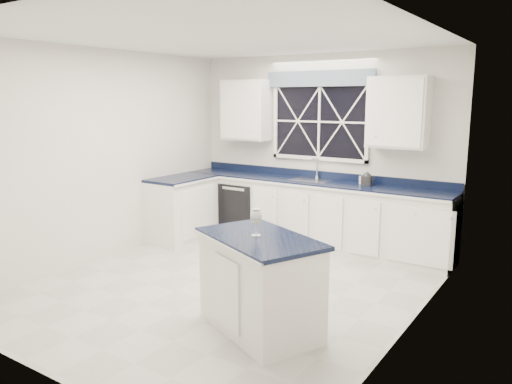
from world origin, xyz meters
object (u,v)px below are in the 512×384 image
Objects in this scene: kettle at (367,179)px; wine_glass at (256,217)px; soap_bottle at (363,178)px; dishwasher at (246,208)px; faucet at (316,168)px; island at (260,283)px.

kettle reaches higher than wine_glass.
kettle is 0.08m from soap_bottle.
soap_bottle is at bearing 3.40° from dishwasher.
faucet is at bearing 106.65° from wine_glass.
dishwasher is 3.34× the size of wine_glass.
island is at bearing -53.10° from dishwasher.
soap_bottle is (1.84, 0.11, 0.61)m from dishwasher.
soap_bottle reaches higher than island.
wine_glass is (1.95, -2.65, 0.64)m from dishwasher.
dishwasher is at bearing -162.72° from kettle.
faucet is 1.79× the size of soap_bottle.
faucet is at bearing 10.02° from dishwasher.
soap_bottle is (0.74, -0.09, -0.07)m from faucet.
faucet reaches higher than soap_bottle.
island is 0.61m from wine_glass.
island is (1.99, -2.65, 0.03)m from dishwasher.
kettle is (1.91, 0.07, 0.61)m from dishwasher.
island is 5.56× the size of wine_glass.
kettle is at bearing -8.89° from faucet.
kettle reaches higher than soap_bottle.
soap_bottle is (-0.15, 2.76, 0.58)m from island.
faucet is 1.18× the size of kettle.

